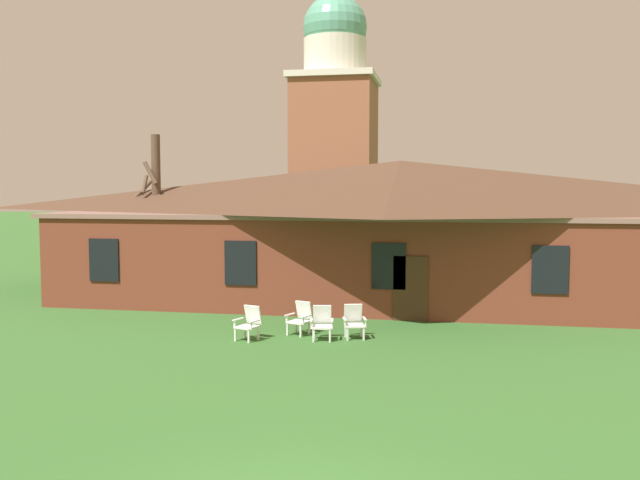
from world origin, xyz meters
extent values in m
cube|color=brown|center=(0.00, 18.88, 1.60)|extent=(24.85, 10.00, 3.20)
cube|color=#835E55|center=(0.00, 18.88, 3.28)|extent=(25.35, 10.20, 0.16)
pyramid|color=#4C3323|center=(0.00, 18.88, 4.35)|extent=(25.85, 10.40, 1.97)
cube|color=black|center=(-9.94, 13.85, 1.76)|extent=(1.10, 0.06, 1.50)
cube|color=black|center=(-4.97, 13.85, 1.76)|extent=(1.10, 0.06, 1.50)
cube|color=black|center=(0.00, 13.85, 1.76)|extent=(1.10, 0.06, 1.50)
cube|color=black|center=(4.97, 13.85, 1.76)|extent=(1.10, 0.06, 1.50)
cube|color=#422819|center=(0.70, 13.85, 1.05)|extent=(1.10, 0.06, 2.10)
cube|color=#93563D|center=(-5.07, 33.46, 5.35)|extent=(4.80, 4.80, 10.71)
cube|color=silver|center=(-5.07, 33.46, 10.89)|extent=(5.18, 5.18, 0.36)
cylinder|color=silver|center=(-5.07, 33.46, 12.17)|extent=(3.80, 3.80, 2.20)
sphere|color=#569E84|center=(-5.07, 33.46, 13.94)|extent=(3.88, 3.88, 3.88)
cube|color=white|center=(-3.50, 9.89, 0.18)|extent=(0.06, 0.06, 0.36)
cube|color=white|center=(-3.93, 10.04, 0.18)|extent=(0.06, 0.06, 0.36)
cube|color=white|center=(-3.35, 10.31, 0.18)|extent=(0.06, 0.06, 0.36)
cube|color=white|center=(-3.79, 10.46, 0.18)|extent=(0.06, 0.06, 0.36)
cube|color=white|center=(-3.64, 10.17, 0.39)|extent=(0.68, 0.67, 0.05)
cube|color=white|center=(-3.54, 10.47, 0.69)|extent=(0.55, 0.35, 0.54)
cube|color=white|center=(-3.38, 10.06, 0.58)|extent=(0.21, 0.46, 0.03)
cube|color=white|center=(-3.43, 9.91, 0.47)|extent=(0.05, 0.05, 0.22)
cube|color=white|center=(-3.92, 10.25, 0.58)|extent=(0.21, 0.46, 0.03)
cube|color=white|center=(-3.98, 10.09, 0.47)|extent=(0.05, 0.05, 0.22)
cube|color=white|center=(-2.24, 10.86, 0.18)|extent=(0.06, 0.06, 0.36)
cube|color=white|center=(-2.67, 11.02, 0.18)|extent=(0.06, 0.06, 0.36)
cube|color=white|center=(-2.08, 11.27, 0.18)|extent=(0.06, 0.06, 0.36)
cube|color=white|center=(-2.51, 11.44, 0.18)|extent=(0.06, 0.06, 0.36)
cube|color=white|center=(-2.38, 11.15, 0.39)|extent=(0.69, 0.68, 0.05)
cube|color=white|center=(-2.27, 11.44, 0.69)|extent=(0.55, 0.36, 0.54)
cube|color=white|center=(-2.12, 11.03, 0.58)|extent=(0.22, 0.46, 0.03)
cube|color=white|center=(-2.17, 10.87, 0.47)|extent=(0.05, 0.05, 0.22)
cube|color=white|center=(-2.66, 11.23, 0.58)|extent=(0.22, 0.46, 0.03)
cube|color=white|center=(-2.71, 11.08, 0.47)|extent=(0.05, 0.05, 0.22)
cube|color=white|center=(-1.31, 10.40, 0.18)|extent=(0.06, 0.06, 0.36)
cube|color=white|center=(-1.77, 10.33, 0.18)|extent=(0.06, 0.06, 0.36)
cube|color=white|center=(-1.38, 10.83, 0.18)|extent=(0.06, 0.06, 0.36)
cube|color=white|center=(-1.84, 10.76, 0.18)|extent=(0.06, 0.06, 0.36)
cube|color=white|center=(-1.58, 10.58, 0.39)|extent=(0.61, 0.60, 0.05)
cube|color=white|center=(-1.62, 10.89, 0.69)|extent=(0.54, 0.27, 0.54)
cube|color=white|center=(-1.29, 10.60, 0.58)|extent=(0.13, 0.47, 0.03)
cube|color=white|center=(-1.26, 10.44, 0.47)|extent=(0.05, 0.05, 0.22)
cube|color=white|center=(-1.86, 10.52, 0.58)|extent=(0.13, 0.47, 0.03)
cube|color=white|center=(-1.83, 10.36, 0.47)|extent=(0.05, 0.05, 0.22)
cube|color=white|center=(-0.42, 10.81, 0.18)|extent=(0.06, 0.06, 0.36)
cube|color=white|center=(-0.86, 10.68, 0.18)|extent=(0.06, 0.06, 0.36)
cube|color=white|center=(-0.55, 11.23, 0.18)|extent=(0.06, 0.06, 0.36)
cube|color=white|center=(-0.99, 11.10, 0.18)|extent=(0.06, 0.06, 0.36)
cube|color=white|center=(-0.70, 10.96, 0.39)|extent=(0.66, 0.65, 0.05)
cube|color=white|center=(-0.79, 11.25, 0.69)|extent=(0.55, 0.33, 0.54)
cube|color=white|center=(-0.42, 11.02, 0.58)|extent=(0.19, 0.47, 0.03)
cube|color=white|center=(-0.38, 10.86, 0.47)|extent=(0.05, 0.05, 0.22)
cube|color=white|center=(-0.98, 10.86, 0.58)|extent=(0.19, 0.47, 0.03)
cube|color=white|center=(-0.93, 10.70, 0.47)|extent=(0.05, 0.05, 0.22)
cylinder|color=brown|center=(-9.80, 17.95, 3.21)|extent=(0.36, 0.36, 6.42)
cylinder|color=brown|center=(-10.25, 17.83, 4.40)|extent=(0.42, 1.04, 0.82)
cylinder|color=brown|center=(-10.61, 18.10, 4.04)|extent=(0.47, 1.74, 1.17)
cylinder|color=brown|center=(-9.91, 17.67, 4.86)|extent=(0.75, 0.42, 0.95)
camera|label=1|loc=(1.90, -7.87, 4.29)|focal=38.10mm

